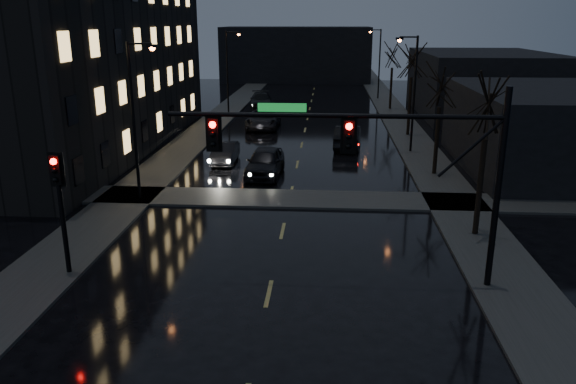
% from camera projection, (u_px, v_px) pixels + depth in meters
% --- Properties ---
extents(sidewalk_left, '(3.00, 140.00, 0.12)m').
position_uv_depth(sidewalk_left, '(199.00, 135.00, 45.56)').
color(sidewalk_left, '#2D2D2B').
rests_on(sidewalk_left, ground).
extents(sidewalk_right, '(3.00, 140.00, 0.12)m').
position_uv_depth(sidewalk_right, '(411.00, 138.00, 44.41)').
color(sidewalk_right, '#2D2D2B').
rests_on(sidewalk_right, ground).
extents(sidewalk_cross, '(40.00, 3.00, 0.12)m').
position_uv_depth(sidewalk_cross, '(289.00, 199.00, 29.25)').
color(sidewalk_cross, '#2D2D2B').
rests_on(sidewalk_cross, ground).
extents(apartment_block, '(12.00, 30.00, 12.00)m').
position_uv_depth(apartment_block, '(68.00, 64.00, 39.58)').
color(apartment_block, black).
rests_on(apartment_block, ground).
extents(commercial_right_near, '(10.00, 14.00, 5.00)m').
position_uv_depth(commercial_right_near, '(548.00, 130.00, 34.64)').
color(commercial_right_near, black).
rests_on(commercial_right_near, ground).
extents(commercial_right_far, '(12.00, 18.00, 6.00)m').
position_uv_depth(commercial_right_far, '(481.00, 83.00, 55.37)').
color(commercial_right_far, black).
rests_on(commercial_right_far, ground).
extents(far_block, '(22.00, 10.00, 8.00)m').
position_uv_depth(far_block, '(296.00, 54.00, 85.03)').
color(far_block, black).
rests_on(far_block, ground).
extents(signal_mast, '(11.11, 0.41, 7.00)m').
position_uv_depth(signal_mast, '(386.00, 150.00, 18.52)').
color(signal_mast, black).
rests_on(signal_mast, ground).
extents(signal_pole_left, '(0.35, 0.41, 4.53)m').
position_uv_depth(signal_pole_left, '(60.00, 197.00, 19.83)').
color(signal_pole_left, black).
rests_on(signal_pole_left, ground).
extents(tree_near, '(3.52, 3.52, 8.08)m').
position_uv_depth(tree_near, '(490.00, 92.00, 22.59)').
color(tree_near, black).
rests_on(tree_near, ground).
extents(tree_mid_a, '(3.30, 3.30, 7.58)m').
position_uv_depth(tree_mid_a, '(442.00, 77.00, 32.24)').
color(tree_mid_a, black).
rests_on(tree_mid_a, ground).
extents(tree_mid_b, '(3.74, 3.74, 8.59)m').
position_uv_depth(tree_mid_b, '(413.00, 52.00, 43.45)').
color(tree_mid_b, black).
rests_on(tree_mid_b, ground).
extents(tree_far, '(3.43, 3.43, 7.88)m').
position_uv_depth(tree_far, '(393.00, 50.00, 56.96)').
color(tree_far, black).
rests_on(tree_far, ground).
extents(streetlight_l_near, '(1.53, 0.28, 8.00)m').
position_uv_depth(streetlight_l_near, '(137.00, 108.00, 27.90)').
color(streetlight_l_near, black).
rests_on(streetlight_l_near, ground).
extents(streetlight_l_far, '(1.53, 0.28, 8.00)m').
position_uv_depth(streetlight_l_far, '(229.00, 66.00, 53.65)').
color(streetlight_l_far, black).
rests_on(streetlight_l_far, ground).
extents(streetlight_r_mid, '(1.53, 0.28, 8.00)m').
position_uv_depth(streetlight_r_mid, '(411.00, 84.00, 38.32)').
color(streetlight_r_mid, black).
rests_on(streetlight_r_mid, ground).
extents(streetlight_r_far, '(1.53, 0.28, 8.00)m').
position_uv_depth(streetlight_r_far, '(378.00, 58.00, 65.02)').
color(streetlight_r_far, black).
rests_on(streetlight_r_far, ground).
extents(oncoming_car_a, '(2.26, 5.03, 1.68)m').
position_uv_depth(oncoming_car_a, '(265.00, 162.00, 33.63)').
color(oncoming_car_a, black).
rests_on(oncoming_car_a, ground).
extents(oncoming_car_b, '(1.43, 4.03, 1.32)m').
position_uv_depth(oncoming_car_b, '(225.00, 153.00, 36.69)').
color(oncoming_car_b, black).
rests_on(oncoming_car_b, ground).
extents(oncoming_car_c, '(2.68, 5.80, 1.61)m').
position_uv_depth(oncoming_car_c, '(263.00, 119.00, 48.44)').
color(oncoming_car_c, black).
rests_on(oncoming_car_c, ground).
extents(oncoming_car_d, '(2.91, 5.77, 1.61)m').
position_uv_depth(oncoming_car_d, '(261.00, 100.00, 59.54)').
color(oncoming_car_d, black).
rests_on(oncoming_car_d, ground).
extents(lead_car, '(2.19, 5.17, 1.66)m').
position_uv_depth(lead_car, '(348.00, 137.00, 40.98)').
color(lead_car, black).
rests_on(lead_car, ground).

